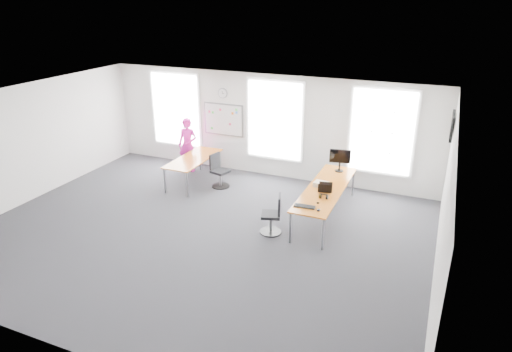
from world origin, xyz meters
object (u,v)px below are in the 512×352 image
at_px(headphones, 323,196).
at_px(monitor, 340,158).
at_px(chair_right, 273,217).
at_px(person, 188,145).
at_px(keyboard, 305,206).
at_px(desk_left, 194,160).
at_px(chair_left, 219,172).
at_px(desk_right, 326,190).

height_order(headphones, monitor, monitor).
relative_size(chair_right, person, 0.56).
bearing_deg(keyboard, monitor, 79.62).
xyz_separation_m(person, monitor, (4.69, -0.24, 0.31)).
xyz_separation_m(person, headphones, (4.76, -2.05, 0.00)).
xyz_separation_m(desk_left, chair_right, (3.15, -1.89, -0.28)).
distance_m(keyboard, headphones, 0.64).
distance_m(chair_left, headphones, 3.62).
distance_m(desk_right, headphones, 0.64).
bearing_deg(chair_right, headphones, 104.32).
distance_m(desk_left, headphones, 4.32).
height_order(keyboard, headphones, headphones).
xyz_separation_m(desk_right, keyboard, (-0.16, -1.20, 0.06)).
height_order(person, monitor, person).
xyz_separation_m(desk_right, desk_left, (-4.01, 0.65, -0.03)).
distance_m(desk_left, chair_left, 0.82).
bearing_deg(person, headphones, -28.39).
height_order(chair_right, chair_left, chair_left).
xyz_separation_m(chair_right, keyboard, (0.71, 0.03, 0.37)).
distance_m(chair_right, keyboard, 0.80).
relative_size(chair_right, chair_left, 0.98).
distance_m(chair_left, monitor, 3.39).
relative_size(desk_left, keyboard, 4.46).
distance_m(chair_right, headphones, 1.22).
distance_m(desk_left, person, 1.01).
height_order(person, keyboard, person).
distance_m(chair_left, keyboard, 3.64).
xyz_separation_m(desk_right, headphones, (0.11, -0.63, 0.10)).
relative_size(desk_left, monitor, 3.43).
bearing_deg(headphones, desk_left, 144.14).
bearing_deg(monitor, chair_right, -121.20).
bearing_deg(keyboard, desk_right, 76.83).
relative_size(desk_left, headphones, 10.33).
bearing_deg(monitor, desk_right, -102.50).
xyz_separation_m(desk_right, monitor, (0.04, 1.18, 0.41)).
xyz_separation_m(desk_left, chair_left, (0.77, 0.04, -0.27)).
distance_m(desk_left, chair_right, 3.68).
height_order(chair_left, monitor, monitor).
height_order(keyboard, monitor, monitor).
bearing_deg(headphones, monitor, 73.68).
bearing_deg(chair_left, desk_right, -89.22).
distance_m(desk_right, keyboard, 1.22).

